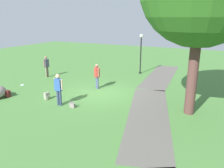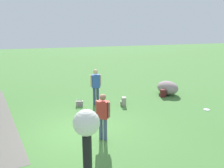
{
  "view_description": "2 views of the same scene",
  "coord_description": "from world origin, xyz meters",
  "px_view_note": "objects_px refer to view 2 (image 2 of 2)",
  "views": [
    {
      "loc": [
        11.38,
        6.52,
        4.48
      ],
      "look_at": [
        1.7,
        1.68,
        1.27
      ],
      "focal_mm": 35.76,
      "sensor_mm": 36.0,
      "label": 1
    },
    {
      "loc": [
        -8.3,
        0.71,
        4.17
      ],
      "look_at": [
        0.89,
        -1.32,
        1.49
      ],
      "focal_mm": 39.59,
      "sensor_mm": 36.0,
      "label": 2
    }
  ],
  "objects_px": {
    "passerby_on_path": "(103,114)",
    "spare_backpack_on_lawn": "(124,101)",
    "woman_with_handbag": "(96,84)",
    "backpack_by_boulder": "(163,93)",
    "handbag_on_grass": "(80,103)",
    "frisbee_on_grass": "(207,110)",
    "lawn_boulder": "(168,88)"
  },
  "relations": [
    {
      "from": "handbag_on_grass",
      "to": "spare_backpack_on_lawn",
      "type": "relative_size",
      "value": 0.83
    },
    {
      "from": "lawn_boulder",
      "to": "backpack_by_boulder",
      "type": "height_order",
      "value": "lawn_boulder"
    },
    {
      "from": "woman_with_handbag",
      "to": "passerby_on_path",
      "type": "bearing_deg",
      "value": 175.05
    },
    {
      "from": "handbag_on_grass",
      "to": "passerby_on_path",
      "type": "bearing_deg",
      "value": -171.71
    },
    {
      "from": "backpack_by_boulder",
      "to": "handbag_on_grass",
      "type": "bearing_deg",
      "value": 94.97
    },
    {
      "from": "lawn_boulder",
      "to": "woman_with_handbag",
      "type": "bearing_deg",
      "value": 100.24
    },
    {
      "from": "passerby_on_path",
      "to": "spare_backpack_on_lawn",
      "type": "xyz_separation_m",
      "value": [
        3.05,
        -1.54,
        -0.76
      ]
    },
    {
      "from": "passerby_on_path",
      "to": "frisbee_on_grass",
      "type": "relative_size",
      "value": 6.24
    },
    {
      "from": "woman_with_handbag",
      "to": "passerby_on_path",
      "type": "relative_size",
      "value": 1.04
    },
    {
      "from": "spare_backpack_on_lawn",
      "to": "frisbee_on_grass",
      "type": "distance_m",
      "value": 3.78
    },
    {
      "from": "woman_with_handbag",
      "to": "handbag_on_grass",
      "type": "bearing_deg",
      "value": 93.45
    },
    {
      "from": "backpack_by_boulder",
      "to": "frisbee_on_grass",
      "type": "relative_size",
      "value": 1.52
    },
    {
      "from": "lawn_boulder",
      "to": "frisbee_on_grass",
      "type": "relative_size",
      "value": 5.71
    },
    {
      "from": "handbag_on_grass",
      "to": "woman_with_handbag",
      "type": "bearing_deg",
      "value": -86.55
    },
    {
      "from": "lawn_boulder",
      "to": "spare_backpack_on_lawn",
      "type": "bearing_deg",
      "value": 112.43
    },
    {
      "from": "woman_with_handbag",
      "to": "handbag_on_grass",
      "type": "distance_m",
      "value": 1.17
    },
    {
      "from": "lawn_boulder",
      "to": "spare_backpack_on_lawn",
      "type": "xyz_separation_m",
      "value": [
        -1.14,
        2.75,
        -0.16
      ]
    },
    {
      "from": "woman_with_handbag",
      "to": "backpack_by_boulder",
      "type": "distance_m",
      "value": 3.68
    },
    {
      "from": "handbag_on_grass",
      "to": "backpack_by_boulder",
      "type": "xyz_separation_m",
      "value": [
        0.38,
        -4.37,
        0.05
      ]
    },
    {
      "from": "backpack_by_boulder",
      "to": "frisbee_on_grass",
      "type": "distance_m",
      "value": 2.44
    },
    {
      "from": "lawn_boulder",
      "to": "woman_with_handbag",
      "type": "height_order",
      "value": "woman_with_handbag"
    },
    {
      "from": "spare_backpack_on_lawn",
      "to": "frisbee_on_grass",
      "type": "xyz_separation_m",
      "value": [
        -1.38,
        -3.51,
        -0.18
      ]
    },
    {
      "from": "lawn_boulder",
      "to": "handbag_on_grass",
      "type": "distance_m",
      "value": 4.86
    },
    {
      "from": "spare_backpack_on_lawn",
      "to": "lawn_boulder",
      "type": "bearing_deg",
      "value": -67.57
    },
    {
      "from": "backpack_by_boulder",
      "to": "spare_backpack_on_lawn",
      "type": "bearing_deg",
      "value": 107.77
    },
    {
      "from": "woman_with_handbag",
      "to": "passerby_on_path",
      "type": "height_order",
      "value": "woman_with_handbag"
    },
    {
      "from": "woman_with_handbag",
      "to": "spare_backpack_on_lawn",
      "type": "distance_m",
      "value": 1.54
    },
    {
      "from": "woman_with_handbag",
      "to": "handbag_on_grass",
      "type": "height_order",
      "value": "woman_with_handbag"
    },
    {
      "from": "handbag_on_grass",
      "to": "spare_backpack_on_lawn",
      "type": "distance_m",
      "value": 2.07
    },
    {
      "from": "backpack_by_boulder",
      "to": "frisbee_on_grass",
      "type": "bearing_deg",
      "value": -150.81
    },
    {
      "from": "passerby_on_path",
      "to": "handbag_on_grass",
      "type": "xyz_separation_m",
      "value": [
        3.41,
        0.5,
        -0.81
      ]
    },
    {
      "from": "backpack_by_boulder",
      "to": "spare_backpack_on_lawn",
      "type": "relative_size",
      "value": 1.0
    }
  ]
}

